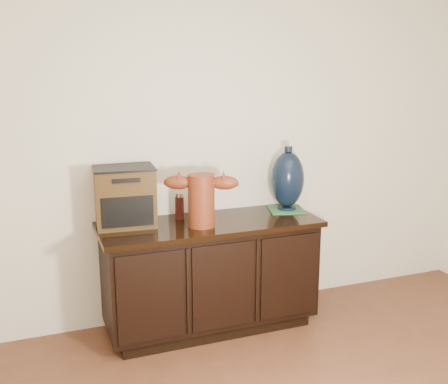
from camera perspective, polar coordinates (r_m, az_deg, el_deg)
name	(u,v)px	position (r m, az deg, el deg)	size (l,w,h in m)	color
sideboard	(210,274)	(3.58, -1.51, -8.93)	(1.46, 0.56, 0.75)	black
terracotta_vessel	(201,197)	(3.32, -2.49, -0.59)	(0.47, 0.26, 0.34)	maroon
tv_radio	(125,196)	(3.40, -10.74, -0.45)	(0.40, 0.34, 0.38)	#412A10
green_mat	(286,210)	(3.77, 6.78, -1.90)	(0.24, 0.24, 0.01)	#306B38
lamp_base	(288,180)	(3.72, 6.93, 1.35)	(0.29, 0.29, 0.45)	black
spray_can	(180,206)	(3.52, -4.86, -1.53)	(0.06, 0.06, 0.18)	maroon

